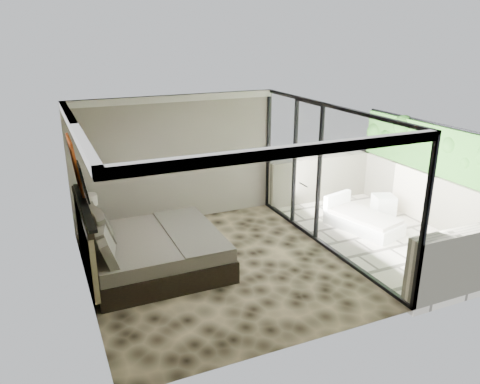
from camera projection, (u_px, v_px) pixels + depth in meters
name	position (u px, v px, depth m)	size (l,w,h in m)	color
floor	(219.00, 267.00, 8.49)	(5.00, 5.00, 0.00)	black
ceiling	(216.00, 114.00, 7.57)	(4.50, 5.00, 0.02)	silver
back_wall	(176.00, 160.00, 10.18)	(4.50, 0.02, 2.80)	gray
left_wall	(81.00, 214.00, 7.17)	(0.02, 5.00, 2.80)	gray
glass_wall	(328.00, 179.00, 8.89)	(0.08, 5.00, 2.80)	white
terrace_slab	(383.00, 235.00, 9.94)	(3.00, 5.00, 0.12)	beige
parapet_far	(435.00, 200.00, 10.25)	(0.30, 5.00, 1.10)	beige
foliage_hedge	(442.00, 151.00, 9.89)	(0.36, 4.60, 1.10)	#307424
picture_ledge	(84.00, 205.00, 7.25)	(0.12, 2.20, 0.05)	black
bed	(150.00, 250.00, 8.29)	(2.36, 2.28, 1.31)	black
nightstand	(94.00, 233.00, 9.22)	(0.57, 0.57, 0.57)	black
table_lamp	(90.00, 204.00, 9.05)	(0.31, 0.31, 0.57)	black
abstract_canvas	(75.00, 165.00, 7.71)	(0.04, 0.90, 0.90)	red
framed_print	(83.00, 182.00, 7.32)	(0.03, 0.50, 0.60)	black
ottoman	(384.00, 205.00, 10.85)	(0.46, 0.46, 0.46)	white
lounger	(361.00, 220.00, 10.08)	(1.18, 1.74, 0.62)	white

